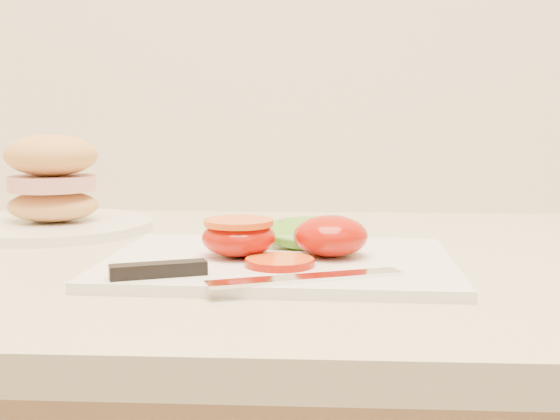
{
  "coord_description": "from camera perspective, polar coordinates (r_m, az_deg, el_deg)",
  "views": [
    {
      "loc": [
        -0.61,
        0.94,
        1.08
      ],
      "look_at": [
        -0.65,
        1.62,
        0.99
      ],
      "focal_mm": 45.0,
      "sensor_mm": 36.0,
      "label": 1
    }
  ],
  "objects": [
    {
      "name": "tomato_half_cut",
      "position": [
        0.68,
        -3.36,
        -2.11
      ],
      "size": [
        0.07,
        0.07,
        0.04
      ],
      "color": "#B00C07",
      "rests_on": "cutting_board"
    },
    {
      "name": "sandwich_plate",
      "position": [
        0.94,
        -17.98,
        1.08
      ],
      "size": [
        0.25,
        0.25,
        0.12
      ],
      "rotation": [
        0.0,
        0.0,
        -0.17
      ],
      "color": "white",
      "rests_on": "counter"
    },
    {
      "name": "lettuce_leaf_0",
      "position": [
        0.75,
        2.57,
        -1.89
      ],
      "size": [
        0.13,
        0.13,
        0.02
      ],
      "primitive_type": "ellipsoid",
      "rotation": [
        0.0,
        0.0,
        0.57
      ],
      "color": "#62AF2E",
      "rests_on": "cutting_board"
    },
    {
      "name": "tomato_half_dome",
      "position": [
        0.68,
        4.14,
        -2.11
      ],
      "size": [
        0.07,
        0.07,
        0.04
      ],
      "primitive_type": "ellipsoid",
      "color": "#B00C07",
      "rests_on": "cutting_board"
    },
    {
      "name": "tomato_slice_0",
      "position": [
        0.64,
        -0.02,
        -4.25
      ],
      "size": [
        0.06,
        0.06,
        0.01
      ],
      "primitive_type": "cylinder",
      "color": "orange",
      "rests_on": "cutting_board"
    },
    {
      "name": "knife",
      "position": [
        0.6,
        -5.25,
        -5.11
      ],
      "size": [
        0.25,
        0.08,
        0.01
      ],
      "rotation": [
        0.0,
        0.0,
        0.37
      ],
      "color": "silver",
      "rests_on": "cutting_board"
    },
    {
      "name": "cutting_board",
      "position": [
        0.68,
        -0.05,
        -4.3
      ],
      "size": [
        0.34,
        0.25,
        0.01
      ],
      "primitive_type": "cube",
      "rotation": [
        0.0,
        0.0,
        -0.03
      ],
      "color": "white",
      "rests_on": "counter"
    }
  ]
}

